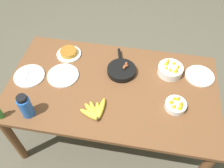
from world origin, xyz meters
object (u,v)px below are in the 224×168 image
at_px(fruit_bowl_mango, 176,105).
at_px(skillet, 122,70).
at_px(empty_plate_far_left, 200,76).
at_px(empty_plate_far_right, 29,76).
at_px(fruit_bowl_citrus, 170,70).
at_px(water_bottle, 25,106).
at_px(empty_plate_near_front, 63,76).
at_px(banana_bunch, 95,111).
at_px(frittata_plate_center, 69,53).

bearing_deg(fruit_bowl_mango, skillet, 148.07).
height_order(skillet, empty_plate_far_left, skillet).
bearing_deg(empty_plate_far_left, fruit_bowl_mango, -119.64).
bearing_deg(empty_plate_far_right, fruit_bowl_citrus, 12.07).
height_order(skillet, empty_plate_far_right, skillet).
height_order(empty_plate_far_left, water_bottle, water_bottle).
relative_size(empty_plate_far_left, fruit_bowl_mango, 1.49).
bearing_deg(empty_plate_near_front, water_bottle, -109.02).
relative_size(empty_plate_near_front, fruit_bowl_citrus, 1.27).
bearing_deg(empty_plate_far_right, water_bottle, -68.02).
xyz_separation_m(banana_bunch, skillet, (0.13, 0.44, 0.01)).
xyz_separation_m(banana_bunch, empty_plate_far_right, (-0.62, 0.25, -0.01)).
height_order(banana_bunch, empty_plate_far_left, banana_bunch).
bearing_deg(fruit_bowl_citrus, empty_plate_far_left, 0.75).
relative_size(frittata_plate_center, fruit_bowl_citrus, 1.06).
bearing_deg(empty_plate_far_right, frittata_plate_center, 50.93).
bearing_deg(water_bottle, frittata_plate_center, 80.21).
distance_m(empty_plate_far_left, water_bottle, 1.41).
distance_m(frittata_plate_center, fruit_bowl_citrus, 0.91).
relative_size(skillet, fruit_bowl_mango, 2.29).
height_order(empty_plate_near_front, empty_plate_far_left, same).
relative_size(empty_plate_far_left, empty_plate_far_right, 0.94).
relative_size(skillet, empty_plate_near_front, 1.40).
relative_size(frittata_plate_center, fruit_bowl_mango, 1.37).
xyz_separation_m(empty_plate_near_front, water_bottle, (-0.14, -0.40, 0.09)).
height_order(fruit_bowl_citrus, water_bottle, water_bottle).
height_order(banana_bunch, frittata_plate_center, frittata_plate_center).
bearing_deg(water_bottle, fruit_bowl_mango, 12.96).
height_order(empty_plate_far_right, fruit_bowl_citrus, fruit_bowl_citrus).
height_order(skillet, water_bottle, water_bottle).
bearing_deg(frittata_plate_center, fruit_bowl_mango, -23.17).
height_order(banana_bunch, empty_plate_near_front, banana_bunch).
relative_size(banana_bunch, empty_plate_far_left, 0.88).
xyz_separation_m(skillet, fruit_bowl_citrus, (0.40, 0.06, 0.02)).
xyz_separation_m(empty_plate_near_front, fruit_bowl_citrus, (0.88, 0.19, 0.03)).
bearing_deg(empty_plate_near_front, fruit_bowl_mango, -9.30).
distance_m(skillet, frittata_plate_center, 0.52).
bearing_deg(fruit_bowl_mango, water_bottle, -167.04).
distance_m(skillet, empty_plate_far_left, 0.66).
bearing_deg(fruit_bowl_citrus, water_bottle, -149.82).
height_order(empty_plate_near_front, water_bottle, water_bottle).
distance_m(banana_bunch, empty_plate_far_left, 0.93).
bearing_deg(water_bottle, empty_plate_far_left, 25.15).
relative_size(skillet, water_bottle, 1.77).
bearing_deg(empty_plate_far_right, empty_plate_near_front, 11.05).
bearing_deg(empty_plate_near_front, banana_bunch, -41.38).
distance_m(skillet, empty_plate_far_right, 0.78).
bearing_deg(frittata_plate_center, empty_plate_far_right, -129.07).
xyz_separation_m(empty_plate_far_left, fruit_bowl_mango, (-0.20, -0.35, 0.03)).
distance_m(empty_plate_near_front, empty_plate_far_right, 0.28).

